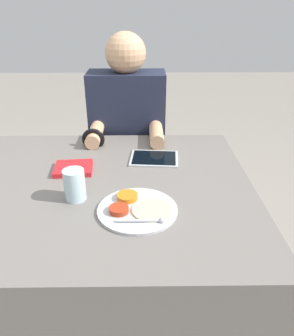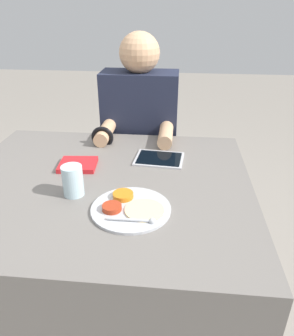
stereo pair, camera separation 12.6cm
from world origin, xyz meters
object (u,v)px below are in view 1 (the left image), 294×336
object	(u,v)px
red_notebook	(73,169)
person_diner	(128,153)
thali_tray	(137,209)
tablet_device	(154,158)
drinking_glass	(75,185)

from	to	relation	value
red_notebook	person_diner	xyz separation A→B (m)	(0.20, 0.52, -0.17)
thali_tray	tablet_device	xyz separation A→B (m)	(0.07, 0.40, -0.00)
tablet_device	drinking_glass	bearing A→B (deg)	-132.24
thali_tray	person_diner	bearing A→B (deg)	94.54
drinking_glass	tablet_device	bearing A→B (deg)	47.76
red_notebook	tablet_device	size ratio (longest dim) A/B	0.73
tablet_device	person_diner	distance (m)	0.47
thali_tray	drinking_glass	bearing A→B (deg)	160.28
tablet_device	drinking_glass	distance (m)	0.44
red_notebook	person_diner	bearing A→B (deg)	68.65
person_diner	tablet_device	bearing A→B (deg)	-71.98
tablet_device	red_notebook	bearing A→B (deg)	-163.27
person_diner	thali_tray	bearing A→B (deg)	-85.46
tablet_device	drinking_glass	world-z (taller)	drinking_glass
thali_tray	person_diner	size ratio (longest dim) A/B	0.22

